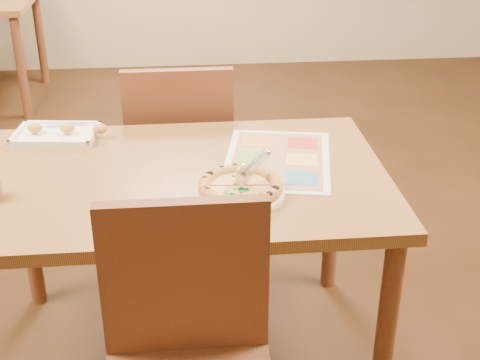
{
  "coord_description": "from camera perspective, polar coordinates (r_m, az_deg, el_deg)",
  "views": [
    {
      "loc": [
        0.01,
        -1.89,
        1.65
      ],
      "look_at": [
        0.17,
        -0.16,
        0.77
      ],
      "focal_mm": 50.0,
      "sensor_mm": 36.0,
      "label": 1
    }
  ],
  "objects": [
    {
      "name": "chair_far",
      "position": [
        2.71,
        -5.17,
        3.22
      ],
      "size": [
        0.42,
        0.42,
        0.47
      ],
      "rotation": [
        0.0,
        0.0,
        3.14
      ],
      "color": "brown",
      "rests_on": "ground"
    },
    {
      "name": "menu",
      "position": [
        2.19,
        3.23,
        1.77
      ],
      "size": [
        0.42,
        0.53,
        0.0
      ],
      "primitive_type": "cube",
      "rotation": [
        0.0,
        0.0,
        -0.2
      ],
      "color": "white",
      "rests_on": "dining_table"
    },
    {
      "name": "pizza_cutter",
      "position": [
        1.96,
        1.06,
        1.12
      ],
      "size": [
        0.11,
        0.1,
        0.08
      ],
      "rotation": [
        0.0,
        0.0,
        0.7
      ],
      "color": "silver",
      "rests_on": "pizza"
    },
    {
      "name": "appetizer_tray",
      "position": [
        2.43,
        -15.23,
        3.77
      ],
      "size": [
        0.34,
        0.23,
        0.05
      ],
      "rotation": [
        0.0,
        0.0,
        -0.13
      ],
      "color": "white",
      "rests_on": "dining_table"
    },
    {
      "name": "pizza",
      "position": [
        1.96,
        0.03,
        -0.55
      ],
      "size": [
        0.25,
        0.25,
        0.04
      ],
      "rotation": [
        0.0,
        0.0,
        -0.08
      ],
      "color": "gold",
      "rests_on": "plate"
    },
    {
      "name": "dining_table",
      "position": [
        2.14,
        -4.99,
        -1.53
      ],
      "size": [
        1.3,
        0.85,
        0.72
      ],
      "color": "olive",
      "rests_on": "ground"
    },
    {
      "name": "plate",
      "position": [
        1.97,
        0.0,
        -1.12
      ],
      "size": [
        0.35,
        0.35,
        0.01
      ],
      "primitive_type": "cylinder",
      "rotation": [
        0.0,
        0.0,
        0.41
      ],
      "color": "white",
      "rests_on": "dining_table"
    },
    {
      "name": "chair_near",
      "position": [
        1.68,
        -4.52,
        -13.36
      ],
      "size": [
        0.42,
        0.42,
        0.47
      ],
      "color": "brown",
      "rests_on": "ground"
    }
  ]
}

